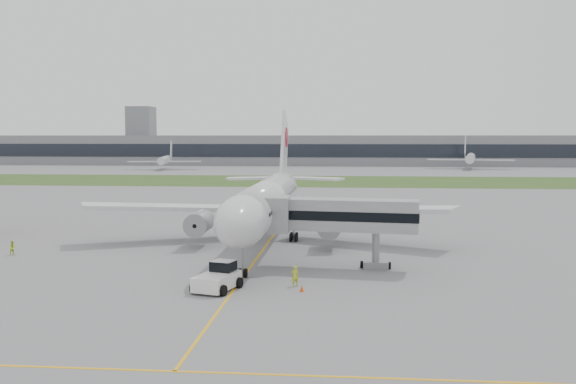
# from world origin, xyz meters

# --- Properties ---
(ground) EXTENTS (600.00, 600.00, 0.00)m
(ground) POSITION_xyz_m (0.00, 0.00, 0.00)
(ground) COLOR gray
(ground) RESTS_ON ground
(apron_markings) EXTENTS (70.00, 70.00, 0.04)m
(apron_markings) POSITION_xyz_m (0.00, -5.00, 0.00)
(apron_markings) COLOR yellow
(apron_markings) RESTS_ON ground
(grass_strip) EXTENTS (600.00, 50.00, 0.02)m
(grass_strip) POSITION_xyz_m (0.00, 120.00, 0.01)
(grass_strip) COLOR #2C491B
(grass_strip) RESTS_ON ground
(terminal_building) EXTENTS (320.00, 22.30, 14.00)m
(terminal_building) POSITION_xyz_m (0.00, 229.87, 7.00)
(terminal_building) COLOR gray
(terminal_building) RESTS_ON ground
(control_tower) EXTENTS (12.00, 12.00, 56.00)m
(control_tower) POSITION_xyz_m (-90.00, 232.00, 0.00)
(control_tower) COLOR gray
(control_tower) RESTS_ON ground
(airliner) EXTENTS (48.13, 53.95, 17.88)m
(airliner) POSITION_xyz_m (0.00, 4.87, 5.66)
(airliner) COLOR silver
(airliner) RESTS_ON ground
(pushback_tug) EXTENTS (4.29, 5.37, 2.46)m
(pushback_tug) POSITION_xyz_m (-1.36, -20.03, 1.13)
(pushback_tug) COLOR white
(pushback_tug) RESTS_ON ground
(jet_bridge) EXTENTS (16.29, 5.33, 7.44)m
(jet_bridge) POSITION_xyz_m (8.79, -9.71, 5.50)
(jet_bridge) COLOR #A5A5A8
(jet_bridge) RESTS_ON ground
(safety_cone_left) EXTENTS (0.43, 0.43, 0.60)m
(safety_cone_left) POSITION_xyz_m (-0.76, -21.57, 0.30)
(safety_cone_left) COLOR #ED420C
(safety_cone_left) RESTS_ON ground
(safety_cone_right) EXTENTS (0.41, 0.41, 0.56)m
(safety_cone_right) POSITION_xyz_m (6.10, -20.10, 0.28)
(safety_cone_right) COLOR #ED420C
(safety_cone_right) RESTS_ON ground
(ground_crew_near) EXTENTS (0.83, 0.74, 1.91)m
(ground_crew_near) POSITION_xyz_m (5.33, -18.11, 0.95)
(ground_crew_near) COLOR #BED323
(ground_crew_near) RESTS_ON ground
(ground_crew_far) EXTENTS (1.01, 1.03, 1.67)m
(ground_crew_far) POSITION_xyz_m (-28.27, -5.76, 0.83)
(ground_crew_far) COLOR #BBDF25
(ground_crew_far) RESTS_ON ground
(distant_aircraft_left) EXTENTS (33.58, 30.74, 11.30)m
(distant_aircraft_left) POSITION_xyz_m (-63.87, 181.00, 0.00)
(distant_aircraft_left) COLOR silver
(distant_aircraft_left) RESTS_ON ground
(distant_aircraft_right) EXTENTS (40.25, 37.09, 13.28)m
(distant_aircraft_right) POSITION_xyz_m (61.51, 195.86, 0.00)
(distant_aircraft_right) COLOR silver
(distant_aircraft_right) RESTS_ON ground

